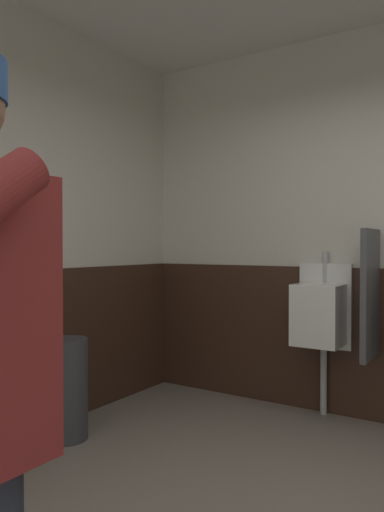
{
  "coord_description": "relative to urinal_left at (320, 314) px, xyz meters",
  "views": [
    {
      "loc": [
        0.56,
        -1.8,
        1.28
      ],
      "look_at": [
        -0.24,
        -0.58,
        1.25
      ],
      "focal_mm": 34.17,
      "sensor_mm": 36.0,
      "label": 1
    }
  ],
  "objects": [
    {
      "name": "trash_bin",
      "position": [
        -1.28,
        -1.31,
        -0.44
      ],
      "size": [
        0.28,
        0.28,
        0.67
      ],
      "primitive_type": "cylinder",
      "color": "#38383D",
      "rests_on": "ground_plane"
    },
    {
      "name": "privacy_divider_panel",
      "position": [
        0.38,
        -0.07,
        0.17
      ],
      "size": [
        0.04,
        0.4,
        0.9
      ],
      "primitive_type": "cube",
      "color": "#4C4C51"
    },
    {
      "name": "urinal_left",
      "position": [
        0.0,
        0.0,
        0.0
      ],
      "size": [
        0.4,
        0.34,
        1.24
      ],
      "color": "white",
      "rests_on": "ground_plane"
    }
  ]
}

